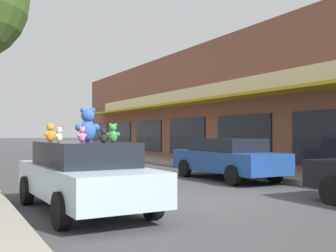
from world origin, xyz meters
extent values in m
plane|color=#424244|center=(0.00, 0.00, 0.00)|extent=(260.00, 260.00, 0.00)
cube|color=brown|center=(13.00, 9.35, 3.16)|extent=(13.08, 40.51, 6.31)
cube|color=gold|center=(5.79, 9.35, 3.17)|extent=(1.34, 34.03, 0.12)
cube|color=beige|center=(6.41, 9.35, 3.72)|extent=(0.08, 32.41, 0.70)
cube|color=black|center=(6.42, 1.75, 1.40)|extent=(0.06, 3.85, 2.00)
cube|color=black|center=(6.42, 6.81, 1.40)|extent=(0.06, 3.85, 2.00)
cube|color=black|center=(6.42, 11.88, 1.40)|extent=(0.06, 3.85, 2.00)
cube|color=black|center=(6.42, 16.94, 1.40)|extent=(0.06, 3.85, 2.00)
cube|color=black|center=(6.42, 22.00, 1.40)|extent=(0.06, 3.85, 2.00)
cube|color=black|center=(6.42, 27.07, 1.40)|extent=(0.06, 3.85, 2.00)
cube|color=#ADC6D1|center=(-2.85, -0.10, 0.62)|extent=(1.89, 4.57, 0.61)
cube|color=black|center=(-2.85, -0.10, 1.16)|extent=(1.61, 2.53, 0.48)
cylinder|color=black|center=(-3.74, 1.27, 0.31)|extent=(0.22, 0.64, 0.63)
cylinder|color=black|center=(-2.06, 1.33, 0.31)|extent=(0.22, 0.64, 0.63)
cylinder|color=black|center=(-3.63, -1.52, 0.31)|extent=(0.22, 0.64, 0.63)
cylinder|color=black|center=(-1.95, -1.46, 0.31)|extent=(0.22, 0.64, 0.63)
ellipsoid|color=blue|center=(-2.73, 0.03, 1.62)|extent=(0.35, 0.30, 0.44)
sphere|color=blue|center=(-2.73, 0.03, 1.95)|extent=(0.29, 0.29, 0.28)
sphere|color=blue|center=(-2.63, 0.03, 2.05)|extent=(0.12, 0.12, 0.12)
sphere|color=blue|center=(-2.83, 0.04, 2.05)|extent=(0.12, 0.12, 0.12)
sphere|color=#548DFF|center=(-2.73, 0.15, 1.93)|extent=(0.11, 0.11, 0.11)
sphere|color=blue|center=(-2.55, 0.05, 1.70)|extent=(0.17, 0.17, 0.16)
sphere|color=blue|center=(-2.91, 0.07, 1.70)|extent=(0.17, 0.17, 0.16)
ellipsoid|color=beige|center=(-3.39, -0.27, 1.49)|extent=(0.18, 0.18, 0.18)
sphere|color=beige|center=(-3.39, -0.27, 1.63)|extent=(0.16, 0.16, 0.11)
sphere|color=beige|center=(-3.36, -0.24, 1.67)|extent=(0.07, 0.07, 0.05)
sphere|color=beige|center=(-3.41, -0.30, 1.67)|extent=(0.07, 0.07, 0.05)
sphere|color=white|center=(-3.42, -0.24, 1.62)|extent=(0.06, 0.06, 0.04)
sphere|color=beige|center=(-3.35, -0.21, 1.53)|extent=(0.09, 0.09, 0.07)
sphere|color=beige|center=(-3.44, -0.32, 1.53)|extent=(0.09, 0.09, 0.07)
ellipsoid|color=black|center=(-2.80, -1.20, 1.49)|extent=(0.16, 0.14, 0.17)
sphere|color=black|center=(-2.80, -1.20, 1.61)|extent=(0.13, 0.13, 0.10)
sphere|color=black|center=(-2.77, -1.21, 1.65)|extent=(0.06, 0.06, 0.04)
sphere|color=black|center=(-2.84, -1.19, 1.65)|extent=(0.06, 0.06, 0.04)
sphere|color=#3A3A3D|center=(-2.79, -1.16, 1.60)|extent=(0.05, 0.05, 0.04)
sphere|color=black|center=(-2.74, -1.21, 1.52)|extent=(0.08, 0.08, 0.06)
sphere|color=black|center=(-2.86, -1.17, 1.52)|extent=(0.08, 0.08, 0.06)
ellipsoid|color=green|center=(-2.48, -0.78, 1.52)|extent=(0.23, 0.22, 0.23)
sphere|color=green|center=(-2.48, -0.78, 1.69)|extent=(0.20, 0.20, 0.14)
sphere|color=green|center=(-2.44, -0.81, 1.74)|extent=(0.08, 0.08, 0.06)
sphere|color=green|center=(-2.52, -0.75, 1.74)|extent=(0.08, 0.08, 0.06)
sphere|color=#5ADA6D|center=(-2.44, -0.73, 1.68)|extent=(0.08, 0.08, 0.05)
sphere|color=green|center=(-2.40, -0.83, 1.56)|extent=(0.12, 0.12, 0.08)
sphere|color=green|center=(-2.55, -0.72, 1.56)|extent=(0.12, 0.12, 0.08)
ellipsoid|color=pink|center=(-2.91, -0.17, 1.50)|extent=(0.18, 0.17, 0.19)
sphere|color=pink|center=(-2.91, -0.17, 1.64)|extent=(0.16, 0.16, 0.12)
sphere|color=pink|center=(-2.87, -0.16, 1.69)|extent=(0.07, 0.07, 0.05)
sphere|color=pink|center=(-2.95, -0.19, 1.69)|extent=(0.07, 0.07, 0.05)
sphere|color=#FFA3DA|center=(-2.93, -0.12, 1.63)|extent=(0.06, 0.06, 0.05)
sphere|color=pink|center=(-2.84, -0.13, 1.53)|extent=(0.09, 0.09, 0.07)
sphere|color=pink|center=(-2.99, -0.19, 1.53)|extent=(0.09, 0.09, 0.07)
ellipsoid|color=teal|center=(-2.57, -0.48, 1.47)|extent=(0.14, 0.13, 0.14)
sphere|color=teal|center=(-2.57, -0.48, 1.58)|extent=(0.12, 0.12, 0.09)
sphere|color=teal|center=(-2.54, -0.47, 1.61)|extent=(0.05, 0.05, 0.04)
sphere|color=teal|center=(-2.60, -0.50, 1.61)|extent=(0.05, 0.05, 0.04)
sphere|color=#47CDC6|center=(-2.59, -0.45, 1.57)|extent=(0.04, 0.04, 0.03)
sphere|color=teal|center=(-2.52, -0.45, 1.50)|extent=(0.07, 0.07, 0.05)
sphere|color=teal|center=(-2.62, -0.50, 1.50)|extent=(0.07, 0.07, 0.05)
ellipsoid|color=orange|center=(-3.42, 0.37, 1.52)|extent=(0.22, 0.20, 0.24)
sphere|color=orange|center=(-3.42, 0.37, 1.70)|extent=(0.19, 0.19, 0.15)
sphere|color=orange|center=(-3.37, 0.38, 1.76)|extent=(0.08, 0.08, 0.06)
sphere|color=orange|center=(-3.47, 0.35, 1.76)|extent=(0.08, 0.08, 0.06)
sphere|color=#FFBA41|center=(-3.44, 0.43, 1.69)|extent=(0.07, 0.07, 0.06)
sphere|color=orange|center=(-3.33, 0.41, 1.56)|extent=(0.11, 0.11, 0.09)
sphere|color=orange|center=(-3.52, 0.35, 1.56)|extent=(0.11, 0.11, 0.09)
cylinder|color=black|center=(2.20, -1.91, 0.31)|extent=(0.20, 0.63, 0.63)
cube|color=#1E4793|center=(3.07, 3.29, 0.64)|extent=(1.66, 4.66, 0.65)
cube|color=black|center=(3.07, 3.29, 1.18)|extent=(1.46, 2.63, 0.44)
cylinder|color=black|center=(2.26, 4.74, 0.31)|extent=(0.20, 0.63, 0.63)
cylinder|color=black|center=(3.88, 4.74, 0.31)|extent=(0.20, 0.63, 0.63)
cylinder|color=black|center=(2.26, 1.85, 0.31)|extent=(0.20, 0.63, 0.63)
cylinder|color=black|center=(3.88, 1.85, 0.31)|extent=(0.20, 0.63, 0.63)
camera|label=1|loc=(-5.25, -8.45, 1.58)|focal=45.00mm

